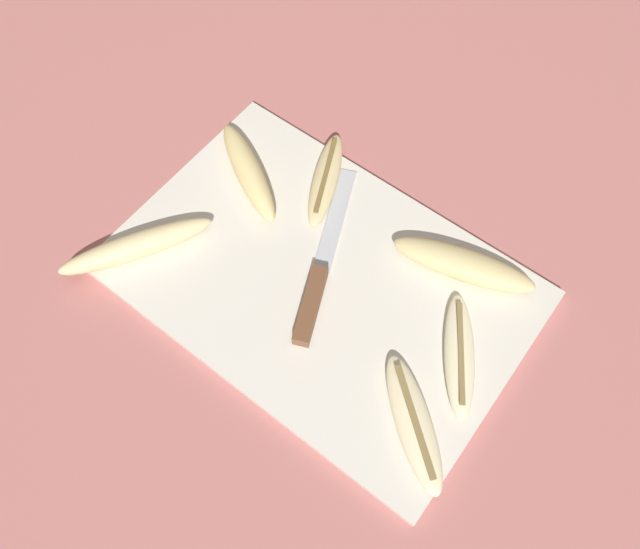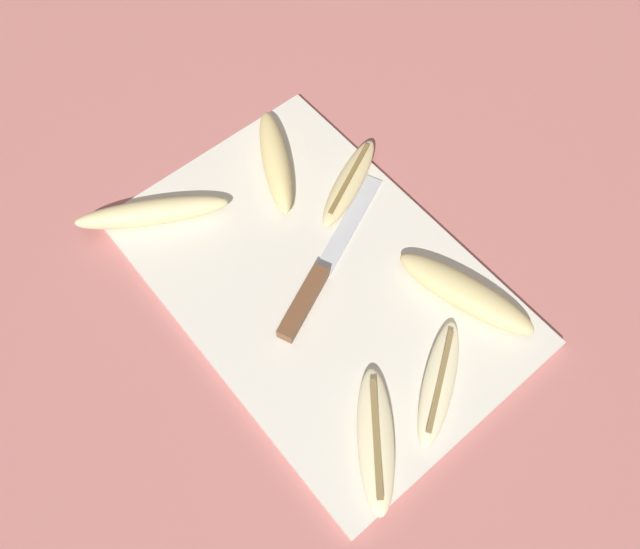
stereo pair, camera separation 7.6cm
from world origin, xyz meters
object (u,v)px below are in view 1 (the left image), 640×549
banana_spotted_left (463,264)px  banana_bright_far (459,355)px  knife (317,285)px  banana_golden_short (248,171)px  banana_pale_long (414,422)px  banana_mellow_near (326,179)px  banana_ripe_center (136,246)px

banana_spotted_left → banana_bright_far: bearing=-60.2°
knife → banana_golden_short: banana_golden_short is taller
knife → banana_bright_far: size_ratio=1.67×
banana_golden_short → banana_pale_long: size_ratio=1.10×
banana_golden_short → banana_mellow_near: bearing=33.6°
banana_bright_far → banana_ripe_center: 0.41m
banana_golden_short → knife: bearing=-23.5°
knife → banana_mellow_near: (-0.09, 0.13, 0.00)m
knife → banana_pale_long: banana_pale_long is taller
banana_ripe_center → banana_pale_long: 0.39m
banana_bright_far → banana_spotted_left: bearing=119.8°
banana_golden_short → banana_bright_far: banana_golden_short is taller
banana_spotted_left → banana_ripe_center: bearing=-146.3°
banana_spotted_left → banana_pale_long: (0.06, -0.20, -0.01)m
banana_mellow_near → banana_pale_long: bearing=-36.3°
banana_bright_far → banana_spotted_left: (-0.06, 0.10, 0.01)m
banana_golden_short → banana_spotted_left: bearing=10.2°
banana_bright_far → banana_pale_long: 0.10m
banana_golden_short → banana_ripe_center: size_ratio=0.89×
banana_spotted_left → banana_mellow_near: 0.21m
banana_bright_far → banana_pale_long: (0.00, -0.10, 0.00)m
banana_ripe_center → banana_spotted_left: bearing=33.7°
banana_pale_long → banana_bright_far: bearing=90.8°
knife → banana_golden_short: (-0.17, 0.07, 0.01)m
banana_mellow_near → banana_ripe_center: bearing=-118.3°
banana_ripe_center → banana_pale_long: size_ratio=1.25×
banana_spotted_left → banana_pale_long: bearing=-73.5°
banana_spotted_left → banana_pale_long: size_ratio=1.24×
banana_golden_short → banana_mellow_near: (0.08, 0.06, -0.01)m
banana_golden_short → banana_bright_far: bearing=-7.4°
banana_spotted_left → banana_mellow_near: size_ratio=1.22×
banana_bright_far → banana_ripe_center: (-0.39, -0.12, 0.01)m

